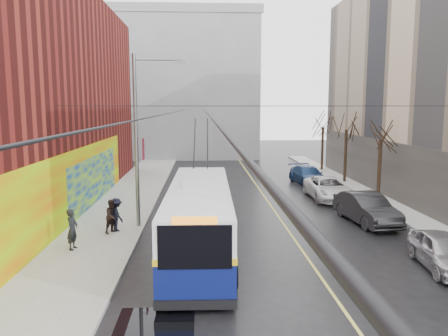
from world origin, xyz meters
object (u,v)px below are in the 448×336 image
at_px(streetlight_pole, 139,137).
at_px(pedestrian_a, 72,229).
at_px(parked_car_a, 443,251).
at_px(parked_car_c, 328,188).
at_px(parked_car_d, 308,175).
at_px(pedestrian_b, 112,216).
at_px(tree_mid, 347,120).
at_px(following_car, 192,182).
at_px(tree_far, 323,119).
at_px(tree_near, 381,128).
at_px(parked_car_b, 366,208).
at_px(trolleybus, 200,217).
at_px(pedestrian_c, 117,215).

bearing_deg(streetlight_pole, pedestrian_a, -124.25).
height_order(parked_car_a, parked_car_c, parked_car_c).
distance_m(parked_car_d, pedestrian_b, 19.09).
bearing_deg(parked_car_d, tree_mid, 0.53).
bearing_deg(following_car, tree_far, 41.31).
relative_size(parked_car_d, following_car, 1.08).
bearing_deg(parked_car_d, tree_far, 60.03).
xyz_separation_m(streetlight_pole, parked_car_a, (12.67, -6.39, -4.13)).
height_order(tree_near, pedestrian_b, tree_near).
bearing_deg(tree_far, parked_car_b, -98.52).
height_order(streetlight_pole, tree_far, streetlight_pole).
xyz_separation_m(tree_mid, trolleybus, (-12.07, -16.86, -3.66)).
bearing_deg(streetlight_pole, pedestrian_c, -142.20).
bearing_deg(pedestrian_b, tree_far, 1.08).
bearing_deg(pedestrian_c, trolleybus, -161.58).
bearing_deg(tree_near, pedestrian_b, -156.33).
height_order(following_car, pedestrian_b, pedestrian_b).
xyz_separation_m(tree_far, pedestrian_b, (-16.40, -21.19, -4.15)).
relative_size(tree_far, pedestrian_a, 3.65).
bearing_deg(tree_far, pedestrian_b, -127.73).
xyz_separation_m(streetlight_pole, pedestrian_c, (-1.12, -0.87, -3.86)).
bearing_deg(pedestrian_c, following_car, -54.87).
xyz_separation_m(streetlight_pole, pedestrian_b, (-1.26, -1.19, -3.85)).
xyz_separation_m(streetlight_pole, trolleybus, (3.07, -3.86, -3.25)).
height_order(tree_near, trolleybus, tree_near).
xyz_separation_m(tree_mid, parked_car_c, (-3.20, -6.21, -4.49)).
relative_size(tree_near, parked_car_d, 1.24).
relative_size(parked_car_b, parked_car_d, 0.98).
bearing_deg(streetlight_pole, following_car, 75.60).
bearing_deg(streetlight_pole, parked_car_a, -26.77).
distance_m(tree_mid, pedestrian_c, 21.79).
height_order(parked_car_a, parked_car_d, parked_car_d).
relative_size(tree_far, pedestrian_c, 3.92).
height_order(tree_mid, following_car, tree_mid).
height_order(tree_mid, pedestrian_c, tree_mid).
xyz_separation_m(parked_car_c, pedestrian_c, (-13.05, -7.65, 0.23)).
xyz_separation_m(parked_car_d, pedestrian_c, (-13.05, -13.47, 0.24)).
xyz_separation_m(trolleybus, pedestrian_b, (-4.33, 2.67, -0.60)).
height_order(streetlight_pole, parked_car_b, streetlight_pole).
relative_size(parked_car_a, parked_car_b, 0.84).
xyz_separation_m(tree_far, trolleybus, (-12.07, -23.86, -3.55)).
distance_m(trolleybus, pedestrian_b, 5.12).
bearing_deg(parked_car_c, streetlight_pole, -150.16).
distance_m(tree_mid, parked_car_b, 13.60).
height_order(parked_car_a, following_car, following_car).
distance_m(parked_car_d, pedestrian_c, 18.76).
bearing_deg(tree_near, following_car, 164.00).
height_order(parked_car_b, parked_car_c, parked_car_b).
height_order(parked_car_a, parked_car_b, parked_car_b).
height_order(parked_car_b, following_car, parked_car_b).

